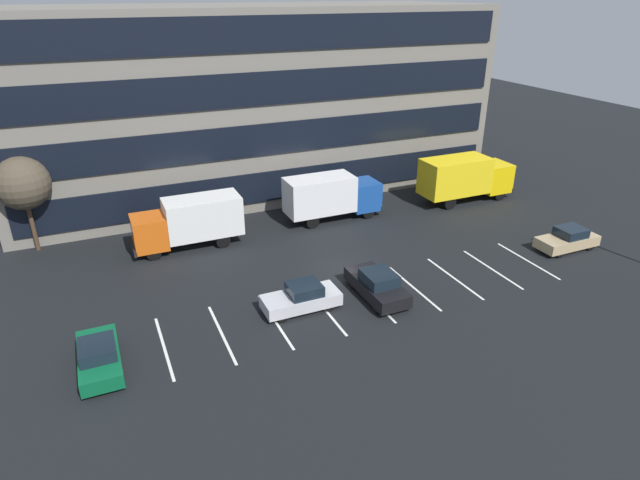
{
  "coord_description": "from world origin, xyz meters",
  "views": [
    {
      "loc": [
        -12.9,
        -25.78,
        15.53
      ],
      "look_at": [
        -0.72,
        1.81,
        1.4
      ],
      "focal_mm": 30.22,
      "sensor_mm": 36.0,
      "label": 1
    }
  ],
  "objects_px": {
    "box_truck_orange": "(189,221)",
    "sedan_silver": "(302,298)",
    "sedan_tan": "(568,239)",
    "sedan_forest": "(99,357)",
    "bare_tree": "(22,184)",
    "box_truck_blue": "(331,195)",
    "box_truck_yellow_all": "(465,177)",
    "sedan_black": "(377,285)"
  },
  "relations": [
    {
      "from": "box_truck_blue",
      "to": "bare_tree",
      "type": "relative_size",
      "value": 1.15
    },
    {
      "from": "box_truck_yellow_all",
      "to": "box_truck_orange",
      "type": "bearing_deg",
      "value": 179.24
    },
    {
      "from": "sedan_tan",
      "to": "bare_tree",
      "type": "relative_size",
      "value": 0.66
    },
    {
      "from": "box_truck_orange",
      "to": "sedan_black",
      "type": "xyz_separation_m",
      "value": [
        8.04,
        -10.58,
        -1.1
      ]
    },
    {
      "from": "sedan_tan",
      "to": "bare_tree",
      "type": "height_order",
      "value": "bare_tree"
    },
    {
      "from": "box_truck_blue",
      "to": "box_truck_orange",
      "type": "distance_m",
      "value": 10.41
    },
    {
      "from": "sedan_black",
      "to": "sedan_silver",
      "type": "relative_size",
      "value": 1.08
    },
    {
      "from": "box_truck_orange",
      "to": "sedan_black",
      "type": "height_order",
      "value": "box_truck_orange"
    },
    {
      "from": "box_truck_yellow_all",
      "to": "sedan_silver",
      "type": "distance_m",
      "value": 20.45
    },
    {
      "from": "bare_tree",
      "to": "sedan_tan",
      "type": "bearing_deg",
      "value": -23.63
    },
    {
      "from": "sedan_silver",
      "to": "box_truck_orange",
      "type": "bearing_deg",
      "value": 110.51
    },
    {
      "from": "sedan_silver",
      "to": "sedan_forest",
      "type": "bearing_deg",
      "value": -174.24
    },
    {
      "from": "sedan_black",
      "to": "sedan_silver",
      "type": "distance_m",
      "value": 4.3
    },
    {
      "from": "box_truck_yellow_all",
      "to": "sedan_silver",
      "type": "bearing_deg",
      "value": -151.35
    },
    {
      "from": "sedan_forest",
      "to": "bare_tree",
      "type": "xyz_separation_m",
      "value": [
        -2.96,
        14.67,
        3.85
      ]
    },
    {
      "from": "box_truck_yellow_all",
      "to": "bare_tree",
      "type": "xyz_separation_m",
      "value": [
        -31.01,
        3.87,
        2.53
      ]
    },
    {
      "from": "box_truck_orange",
      "to": "bare_tree",
      "type": "distance_m",
      "value": 10.35
    },
    {
      "from": "bare_tree",
      "to": "box_truck_yellow_all",
      "type": "bearing_deg",
      "value": -7.11
    },
    {
      "from": "sedan_black",
      "to": "bare_tree",
      "type": "xyz_separation_m",
      "value": [
        -17.37,
        14.15,
        3.81
      ]
    },
    {
      "from": "box_truck_blue",
      "to": "bare_tree",
      "type": "distance_m",
      "value": 20.13
    },
    {
      "from": "box_truck_orange",
      "to": "sedan_silver",
      "type": "height_order",
      "value": "box_truck_orange"
    },
    {
      "from": "box_truck_orange",
      "to": "sedan_tan",
      "type": "xyz_separation_m",
      "value": [
        22.39,
        -10.3,
        -1.15
      ]
    },
    {
      "from": "box_truck_blue",
      "to": "sedan_forest",
      "type": "height_order",
      "value": "box_truck_blue"
    },
    {
      "from": "box_truck_yellow_all",
      "to": "sedan_silver",
      "type": "height_order",
      "value": "box_truck_yellow_all"
    },
    {
      "from": "sedan_black",
      "to": "sedan_forest",
      "type": "bearing_deg",
      "value": -177.93
    },
    {
      "from": "sedan_forest",
      "to": "sedan_silver",
      "type": "height_order",
      "value": "sedan_forest"
    },
    {
      "from": "bare_tree",
      "to": "sedan_silver",
      "type": "bearing_deg",
      "value": -46.18
    },
    {
      "from": "box_truck_yellow_all",
      "to": "bare_tree",
      "type": "distance_m",
      "value": 31.35
    },
    {
      "from": "box_truck_orange",
      "to": "sedan_tan",
      "type": "height_order",
      "value": "box_truck_orange"
    },
    {
      "from": "box_truck_yellow_all",
      "to": "sedan_silver",
      "type": "xyz_separation_m",
      "value": [
        -17.91,
        -9.78,
        -1.33
      ]
    },
    {
      "from": "box_truck_blue",
      "to": "sedan_black",
      "type": "distance_m",
      "value": 11.43
    },
    {
      "from": "box_truck_orange",
      "to": "sedan_silver",
      "type": "relative_size",
      "value": 1.72
    },
    {
      "from": "box_truck_yellow_all",
      "to": "box_truck_orange",
      "type": "relative_size",
      "value": 1.1
    },
    {
      "from": "bare_tree",
      "to": "box_truck_blue",
      "type": "bearing_deg",
      "value": -8.73
    },
    {
      "from": "box_truck_blue",
      "to": "sedan_black",
      "type": "xyz_separation_m",
      "value": [
        -2.35,
        -11.12,
        -1.12
      ]
    },
    {
      "from": "sedan_tan",
      "to": "bare_tree",
      "type": "xyz_separation_m",
      "value": [
        -31.72,
        13.88,
        3.86
      ]
    },
    {
      "from": "sedan_tan",
      "to": "box_truck_orange",
      "type": "bearing_deg",
      "value": 155.29
    },
    {
      "from": "box_truck_blue",
      "to": "box_truck_yellow_all",
      "type": "xyz_separation_m",
      "value": [
        11.29,
        -0.84,
        0.15
      ]
    },
    {
      "from": "sedan_black",
      "to": "sedan_tan",
      "type": "relative_size",
      "value": 1.08
    },
    {
      "from": "sedan_black",
      "to": "box_truck_blue",
      "type": "bearing_deg",
      "value": 78.05
    },
    {
      "from": "sedan_black",
      "to": "sedan_silver",
      "type": "xyz_separation_m",
      "value": [
        -4.27,
        0.5,
        -0.05
      ]
    },
    {
      "from": "box_truck_orange",
      "to": "sedan_black",
      "type": "relative_size",
      "value": 1.6
    }
  ]
}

